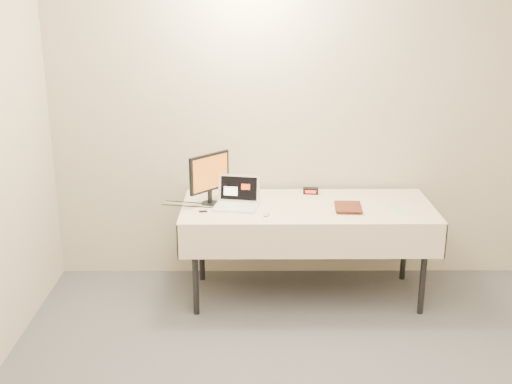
{
  "coord_description": "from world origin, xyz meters",
  "views": [
    {
      "loc": [
        -0.41,
        -2.46,
        2.26
      ],
      "look_at": [
        -0.38,
        1.99,
        0.86
      ],
      "focal_mm": 45.0,
      "sensor_mm": 36.0,
      "label": 1
    }
  ],
  "objects_px": {
    "table": "(307,213)",
    "book": "(336,192)",
    "monitor": "(210,175)",
    "laptop": "(237,199)"
  },
  "relations": [
    {
      "from": "table",
      "to": "laptop",
      "type": "height_order",
      "value": "laptop"
    },
    {
      "from": "table",
      "to": "book",
      "type": "relative_size",
      "value": 7.28
    },
    {
      "from": "table",
      "to": "monitor",
      "type": "relative_size",
      "value": 4.83
    },
    {
      "from": "book",
      "to": "monitor",
      "type": "bearing_deg",
      "value": 176.99
    },
    {
      "from": "book",
      "to": "laptop",
      "type": "bearing_deg",
      "value": 179.01
    },
    {
      "from": "laptop",
      "to": "monitor",
      "type": "relative_size",
      "value": 0.92
    },
    {
      "from": "table",
      "to": "laptop",
      "type": "xyz_separation_m",
      "value": [
        -0.52,
        -0.02,
        0.12
      ]
    },
    {
      "from": "monitor",
      "to": "book",
      "type": "relative_size",
      "value": 1.51
    },
    {
      "from": "table",
      "to": "monitor",
      "type": "distance_m",
      "value": 0.78
    },
    {
      "from": "monitor",
      "to": "laptop",
      "type": "bearing_deg",
      "value": -60.45
    }
  ]
}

